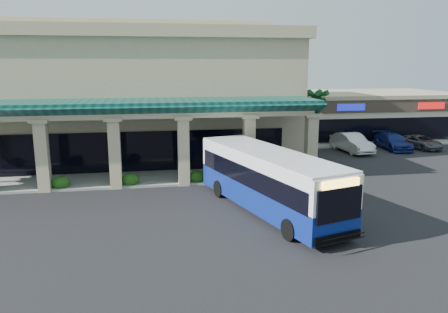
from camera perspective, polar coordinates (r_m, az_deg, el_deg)
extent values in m
plane|color=black|center=(25.49, 2.52, -6.54)|extent=(110.00, 110.00, 0.00)
imported|color=#454E58|center=(26.05, 13.43, -4.29)|extent=(0.71, 0.81, 1.88)
imported|color=silver|center=(42.54, 16.34, 1.74)|extent=(2.33, 5.45, 1.75)
imported|color=navy|center=(45.31, 21.18, 1.87)|extent=(2.45, 5.34, 1.51)
imported|color=#4A4C52|center=(46.63, 24.18, 1.75)|extent=(3.27, 5.03, 1.29)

